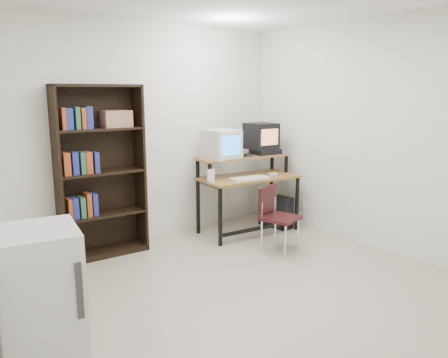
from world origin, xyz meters
TOP-DOWN VIEW (x-y plane):
  - floor at (0.00, 0.00)m, footprint 4.00×4.00m
  - back_wall at (0.00, 2.00)m, footprint 4.00×0.01m
  - right_wall at (2.00, 0.00)m, footprint 0.01×4.00m
  - computer_desk at (1.25, 1.44)m, footprint 1.33×0.79m
  - crt_monitor at (0.95, 1.59)m, footprint 0.38×0.40m
  - vcr at (1.61, 1.48)m, footprint 0.38×0.29m
  - crt_tv at (1.57, 1.53)m, footprint 0.39×0.39m
  - cd_spindle at (1.28, 1.45)m, footprint 0.15×0.15m
  - keyboard at (1.14, 1.27)m, footprint 0.50×0.30m
  - mousepad at (1.56, 1.28)m, footprint 0.23×0.19m
  - mouse at (1.57, 1.30)m, footprint 0.11×0.09m
  - desk_speaker at (0.68, 1.47)m, footprint 0.10×0.10m
  - pc_tower at (1.69, 1.34)m, footprint 0.24×0.47m
  - school_chair at (1.02, 0.70)m, footprint 0.45×0.45m
  - bookshelf at (-0.55, 1.86)m, footprint 0.96×0.39m
  - mini_fridge at (-1.72, 0.23)m, footprint 0.64×0.65m
  - wall_outlet at (1.99, 1.15)m, footprint 0.02×0.08m

SIDE VIEW (x-z plane):
  - floor at x=0.00m, z-range -0.01..0.00m
  - pc_tower at x=1.69m, z-range 0.00..0.42m
  - wall_outlet at x=1.99m, z-range 0.24..0.36m
  - school_chair at x=1.02m, z-range 0.08..0.83m
  - mini_fridge at x=-1.72m, z-range 0.00..0.93m
  - computer_desk at x=1.25m, z-range 0.20..1.19m
  - mousepad at x=1.56m, z-range 0.72..0.73m
  - keyboard at x=1.14m, z-range 0.72..0.75m
  - mouse at x=1.57m, z-range 0.73..0.76m
  - desk_speaker at x=0.68m, z-range 0.72..0.89m
  - bookshelf at x=-0.55m, z-range 0.02..1.89m
  - cd_spindle at x=1.28m, z-range 0.97..1.02m
  - vcr at x=1.61m, z-range 0.97..1.05m
  - crt_monitor at x=0.95m, z-range 0.97..1.33m
  - crt_tv at x=1.57m, z-range 1.05..1.39m
  - back_wall at x=0.00m, z-range 0.00..2.60m
  - right_wall at x=2.00m, z-range 0.00..2.60m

